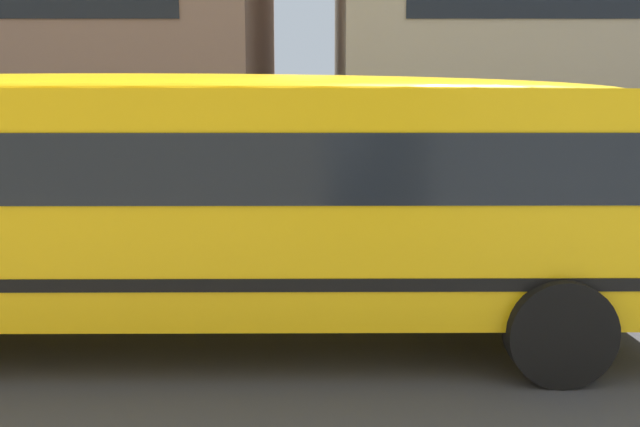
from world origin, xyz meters
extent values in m
plane|color=#424244|center=(0.00, 0.00, 0.00)|extent=(400.00, 400.00, 0.00)
cube|color=gray|center=(0.00, 7.44, 0.01)|extent=(120.00, 3.00, 0.01)
cube|color=silver|center=(0.00, 0.00, 0.00)|extent=(110.00, 0.16, 0.01)
cube|color=yellow|center=(-1.62, -1.60, 1.51)|extent=(10.38, 2.44, 2.07)
cube|color=black|center=(-1.62, -1.60, 1.88)|extent=(9.76, 2.47, 0.60)
cube|color=black|center=(-1.62, -1.60, 0.90)|extent=(10.40, 2.47, 0.11)
ellipsoid|color=yellow|center=(-1.62, -1.60, 2.54)|extent=(9.97, 2.25, 0.34)
cylinder|color=black|center=(2.33, -2.75, 0.47)|extent=(0.94, 0.27, 0.94)
cylinder|color=black|center=(2.31, -0.39, 0.47)|extent=(0.94, 0.27, 0.94)
cylinder|color=black|center=(6.24, 5.49, 0.30)|extent=(0.60, 0.19, 0.60)
camera|label=1|loc=(0.26, -8.44, 2.38)|focal=38.63mm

